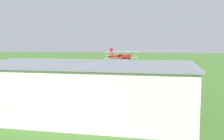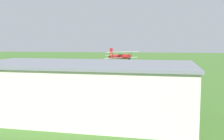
{
  "view_description": "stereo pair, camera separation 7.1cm",
  "coord_description": "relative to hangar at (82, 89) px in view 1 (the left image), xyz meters",
  "views": [
    {
      "loc": [
        -7.0,
        66.92,
        10.64
      ],
      "look_at": [
        1.44,
        10.81,
        4.64
      ],
      "focal_mm": 42.97,
      "sensor_mm": 36.0,
      "label": 1
    },
    {
      "loc": [
        -7.07,
        66.91,
        10.64
      ],
      "look_at": [
        1.44,
        10.81,
        4.64
      ],
      "focal_mm": 42.97,
      "sensor_mm": 36.0,
      "label": 2
    }
  ],
  "objects": [
    {
      "name": "ground_plane",
      "position": [
        -3.02,
        -29.62,
        -3.83
      ],
      "size": [
        400.0,
        400.0,
        0.0
      ],
      "primitive_type": "plane",
      "color": "#3D6628"
    },
    {
      "name": "biplane",
      "position": [
        -2.85,
        -22.56,
        3.57
      ],
      "size": [
        7.87,
        7.88,
        3.52
      ],
      "color": "#B21E1E"
    },
    {
      "name": "person_watching_takeoff",
      "position": [
        -1.8,
        -18.22,
        -2.94
      ],
      "size": [
        0.54,
        0.54,
        1.78
      ],
      "color": "#B23333",
      "rests_on": "ground_plane"
    },
    {
      "name": "car_orange",
      "position": [
        11.54,
        -15.72,
        -2.94
      ],
      "size": [
        2.04,
        4.23,
        1.73
      ],
      "color": "orange",
      "rests_on": "ground_plane"
    },
    {
      "name": "car_red",
      "position": [
        18.38,
        -15.45,
        -2.97
      ],
      "size": [
        2.1,
        4.3,
        1.65
      ],
      "color": "red",
      "rests_on": "ground_plane"
    },
    {
      "name": "car_black",
      "position": [
        -14.47,
        -15.23,
        -2.95
      ],
      "size": [
        2.38,
        4.33,
        1.71
      ],
      "color": "black",
      "rests_on": "ground_plane"
    },
    {
      "name": "hangar",
      "position": [
        0.0,
        0.0,
        0.0
      ],
      "size": [
        32.71,
        18.41,
        7.64
      ],
      "color": "beige",
      "rests_on": "ground_plane"
    },
    {
      "name": "person_walking_on_apron",
      "position": [
        3.85,
        -20.36,
        -3.03
      ],
      "size": [
        0.53,
        0.53,
        1.61
      ],
      "color": "#3F3F47",
      "rests_on": "ground_plane"
    },
    {
      "name": "person_crossing_taxiway",
      "position": [
        15.27,
        -18.62,
        -2.96
      ],
      "size": [
        0.48,
        0.48,
        1.73
      ],
      "color": "orange",
      "rests_on": "ground_plane"
    }
  ]
}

